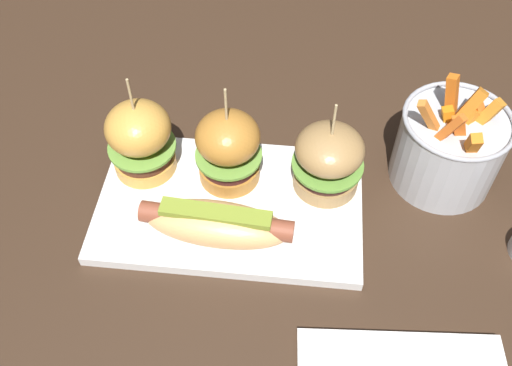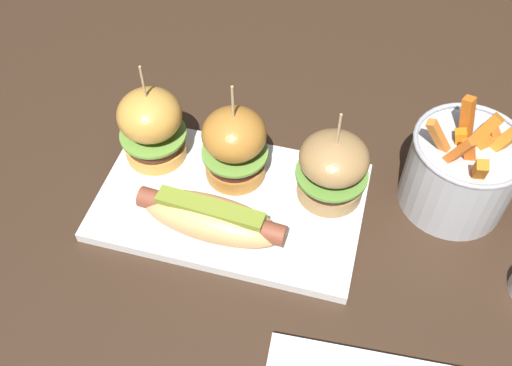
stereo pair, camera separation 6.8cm
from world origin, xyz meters
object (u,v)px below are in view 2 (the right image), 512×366
(platter_main, at_px, (231,201))
(slider_center, at_px, (235,145))
(slider_left, at_px, (152,126))
(hot_dog, at_px, (211,217))
(fries_bucket, at_px, (461,171))
(slider_right, at_px, (333,168))

(platter_main, relative_size, slider_center, 2.23)
(slider_left, height_order, slider_center, same)
(hot_dog, bearing_deg, slider_left, 138.03)
(platter_main, xyz_separation_m, fries_bucket, (0.26, 0.08, 0.05))
(hot_dog, xyz_separation_m, slider_center, (0.00, 0.09, 0.03))
(hot_dog, bearing_deg, slider_center, 88.40)
(fries_bucket, bearing_deg, hot_dog, -154.38)
(hot_dog, xyz_separation_m, slider_right, (0.12, 0.09, 0.02))
(hot_dog, relative_size, fries_bucket, 1.21)
(platter_main, xyz_separation_m, slider_center, (-0.01, 0.04, 0.06))
(hot_dog, bearing_deg, platter_main, 80.85)
(platter_main, relative_size, slider_left, 2.22)
(platter_main, height_order, slider_center, slider_center)
(hot_dog, relative_size, slider_center, 1.23)
(slider_left, distance_m, slider_right, 0.23)
(slider_left, xyz_separation_m, slider_right, (0.23, -0.01, -0.01))
(slider_center, bearing_deg, fries_bucket, 8.26)
(slider_right, bearing_deg, slider_center, 179.84)
(hot_dog, xyz_separation_m, slider_left, (-0.11, 0.10, 0.03))
(slider_center, bearing_deg, slider_left, 177.42)
(slider_center, height_order, slider_right, slider_center)
(slider_left, bearing_deg, slider_center, -2.58)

